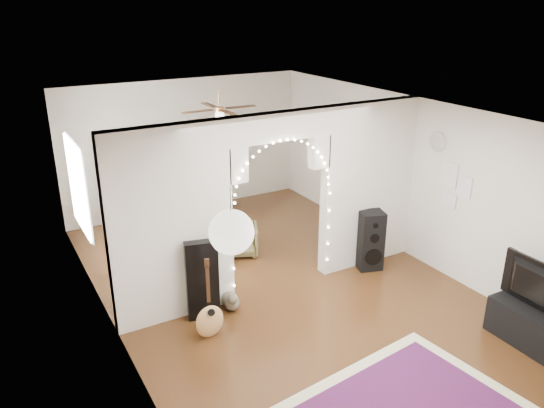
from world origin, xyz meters
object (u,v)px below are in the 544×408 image
dining_chair_right (241,240)px  acoustic_guitar (209,309)px  bookcase (148,187)px  floor_speaker (370,240)px  dining_chair_left (201,243)px  dining_table (195,189)px  media_console (528,327)px

dining_chair_right → acoustic_guitar: bearing=-101.4°
acoustic_guitar → dining_chair_right: acoustic_guitar is taller
bookcase → dining_chair_right: bookcase is taller
floor_speaker → dining_chair_left: (-2.25, 1.72, -0.22)m
floor_speaker → bookcase: (-2.55, 3.52, 0.29)m
bookcase → dining_chair_right: (0.96, -2.02, -0.52)m
dining_table → dining_chair_right: bearing=-93.0°
acoustic_guitar → bookcase: (0.49, 4.00, 0.36)m
dining_chair_left → acoustic_guitar: bearing=-132.1°
acoustic_guitar → media_console: (3.45, -2.15, -0.17)m
bookcase → dining_chair_left: size_ratio=2.65×
acoustic_guitar → floor_speaker: 3.08m
floor_speaker → dining_chair_left: 2.84m
media_console → bookcase: 6.84m
dining_chair_right → floor_speaker: bearing=-18.5°
media_console → dining_chair_left: bearing=122.7°
media_console → dining_chair_right: dining_chair_right is taller
dining_chair_left → dining_chair_right: dining_chair_left is taller
dining_chair_right → bookcase: bearing=140.2°
bookcase → floor_speaker: bearing=-49.9°
floor_speaker → media_console: floor_speaker is taller
acoustic_guitar → dining_chair_left: size_ratio=1.64×
media_console → acoustic_guitar: bearing=149.4°
acoustic_guitar → media_console: 4.07m
dining_chair_left → bookcase: bearing=77.3°
floor_speaker → dining_chair_right: size_ratio=1.72×
media_console → dining_chair_left: 5.09m
dining_table → media_console: bearing=-77.0°
acoustic_guitar → media_console: size_ratio=0.97×
media_console → dining_chair_right: 4.58m
media_console → dining_chair_left: size_ratio=1.70×
floor_speaker → dining_chair_left: bearing=160.2°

